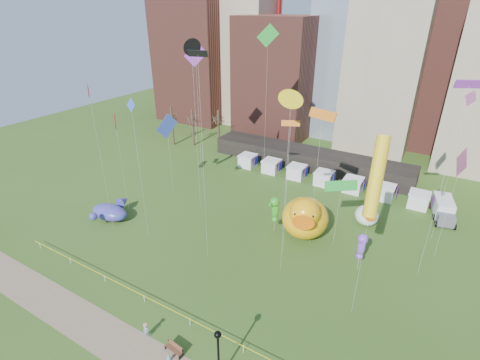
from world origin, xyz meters
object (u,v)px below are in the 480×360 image
Objects in this scene: big_duck at (305,217)px; box_truck at (443,209)px; seahorse_purple at (361,245)px; woman at (146,331)px; whale_inflatable at (111,211)px; lamppost at (218,350)px; small_duck at (367,215)px; seahorse_green at (275,208)px; park_bench at (174,348)px; toddler at (169,359)px.

box_truck is at bearing 26.96° from big_duck.
woman is (-14.47, -19.60, -2.86)m from seahorse_purple.
big_duck reaches higher than whale_inflatable.
box_truck is (13.88, 37.81, -2.03)m from lamppost.
big_duck is at bearing 137.11° from seahorse_purple.
big_duck is 23.99m from woman.
small_duck is at bearing 80.90° from lamppost.
small_duck is 0.91× the size of seahorse_green.
seahorse_purple reaches higher than park_bench.
park_bench reaches higher than toddler.
lamppost is at bearing 5.74° from park_bench.
seahorse_purple reaches higher than box_truck.
big_duck is 4.08m from seahorse_green.
lamppost is at bearing -58.76° from seahorse_green.
toddler is at bearing -70.72° from seahorse_green.
small_duck reaches higher than toddler.
small_duck is at bearing 22.76° from whale_inflatable.
box_truck is (19.48, 15.91, -2.31)m from seahorse_green.
small_duck is 10.82m from seahorse_purple.
lamppost is 6.95× the size of toddler.
woman is (19.27, -12.87, -0.38)m from whale_inflatable.
big_duck is at bearing 33.08° from seahorse_green.
box_truck is (18.72, 37.72, 0.87)m from park_bench.
seahorse_green reaches higher than park_bench.
seahorse_purple reaches higher than woman.
big_duck reaches higher than lamppost.
seahorse_purple is at bearing 5.90° from whale_inflatable.
whale_inflatable is 3.91× the size of park_bench.
whale_inflatable is 48.23m from box_truck.
woman is at bearing -171.63° from park_bench.
box_truck reaches higher than toddler.
whale_inflatable is at bearing 124.59° from toddler.
big_duck is at bearing 94.33° from lamppost.
lamppost is 3.63× the size of woman.
seahorse_green is 25.26m from box_truck.
box_truck reaches higher than whale_inflatable.
small_duck is 2.52× the size of park_bench.
park_bench is 5.65m from lamppost.
small_duck reaches higher than park_bench.
lamppost is (-6.33, -19.60, -0.22)m from seahorse_purple.
lamppost is at bearing -30.53° from whale_inflatable.
lamppost is at bearing -12.60° from toddler.
toddler is at bearing -113.40° from big_duck.
lamppost reaches higher than toddler.
park_bench is 1.06m from toddler.
whale_inflatable is 26.63m from toddler.
seahorse_green is 3.42× the size of woman.
lamppost is 5.61m from toddler.
big_duck is 11.39× the size of toddler.
seahorse_green is at bearing 68.65° from woman.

